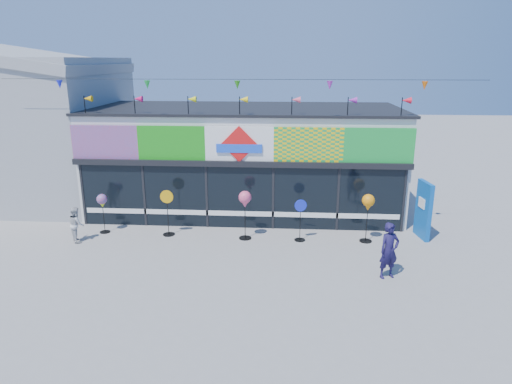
# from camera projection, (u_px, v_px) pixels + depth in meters

# --- Properties ---
(ground) EXTENTS (80.00, 80.00, 0.00)m
(ground) POSITION_uv_depth(u_px,v_px,m) (228.00, 268.00, 13.46)
(ground) COLOR gray
(ground) RESTS_ON ground
(kite_shop) EXTENTS (16.00, 5.70, 5.31)m
(kite_shop) POSITION_uv_depth(u_px,v_px,m) (246.00, 158.00, 18.58)
(kite_shop) COLOR silver
(kite_shop) RESTS_ON ground
(neighbour_building) EXTENTS (8.18, 7.20, 6.87)m
(neighbour_building) POSITION_uv_depth(u_px,v_px,m) (20.00, 124.00, 19.92)
(neighbour_building) COLOR #929597
(neighbour_building) RESTS_ON ground
(blue_sign) EXTENTS (0.30, 1.00, 1.98)m
(blue_sign) POSITION_uv_depth(u_px,v_px,m) (423.00, 210.00, 15.54)
(blue_sign) COLOR #0B52A7
(blue_sign) RESTS_ON ground
(spinner_0) EXTENTS (0.36, 0.36, 1.42)m
(spinner_0) POSITION_uv_depth(u_px,v_px,m) (102.00, 202.00, 15.93)
(spinner_0) COLOR black
(spinner_0) RESTS_ON ground
(spinner_1) EXTENTS (0.46, 0.41, 1.63)m
(spinner_1) POSITION_uv_depth(u_px,v_px,m) (168.00, 212.00, 15.78)
(spinner_1) COLOR black
(spinner_1) RESTS_ON ground
(spinner_2) EXTENTS (0.43, 0.43, 1.70)m
(spinner_2) POSITION_uv_depth(u_px,v_px,m) (245.00, 201.00, 15.31)
(spinner_2) COLOR black
(spinner_2) RESTS_ON ground
(spinner_3) EXTENTS (0.40, 0.37, 1.45)m
(spinner_3) POSITION_uv_depth(u_px,v_px,m) (300.00, 219.00, 15.31)
(spinner_3) COLOR black
(spinner_3) RESTS_ON ground
(spinner_4) EXTENTS (0.42, 0.42, 1.66)m
(spinner_4) POSITION_uv_depth(u_px,v_px,m) (368.00, 204.00, 15.07)
(spinner_4) COLOR black
(spinner_4) RESTS_ON ground
(adult_man) EXTENTS (0.69, 0.58, 1.62)m
(adult_man) POSITION_uv_depth(u_px,v_px,m) (389.00, 251.00, 12.68)
(adult_man) COLOR #19143E
(adult_man) RESTS_ON ground
(child) EXTENTS (0.61, 0.67, 1.20)m
(child) POSITION_uv_depth(u_px,v_px,m) (76.00, 224.00, 15.32)
(child) COLOR #BDBDBD
(child) RESTS_ON ground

